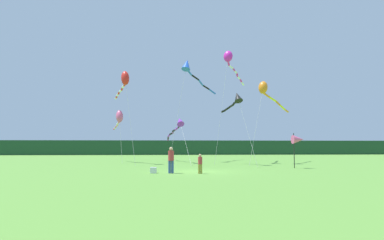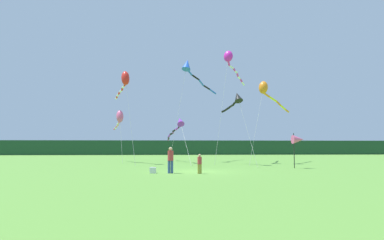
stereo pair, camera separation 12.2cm
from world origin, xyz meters
name	(u,v)px [view 1 (the left image)]	position (x,y,z in m)	size (l,w,h in m)	color
ground_plane	(199,172)	(0.00, 0.00, 0.00)	(120.00, 120.00, 0.00)	#5B9338
distant_treeline	(177,148)	(0.00, 45.00, 1.45)	(108.00, 3.20, 2.90)	#1E4228
person_adult	(171,159)	(-1.90, -1.25, 0.93)	(0.37, 0.37, 1.66)	#334C8C
person_child	(200,163)	(-0.08, -1.65, 0.68)	(0.27, 0.27, 1.23)	olive
cooler_box	(153,170)	(-3.02, -1.02, 0.18)	(0.40, 0.41, 0.37)	silver
banner_flag_pole	(298,140)	(8.10, 2.75, 2.23)	(0.90, 0.70, 2.74)	black
kite_blue	(189,68)	(0.36, 14.49, 10.64)	(6.13, 9.24, 11.70)	#B2B2B2
kite_orange	(266,91)	(7.87, 9.95, 7.34)	(6.78, 8.00, 8.36)	#B2B2B2
kite_red	(124,80)	(-6.39, 10.06, 8.23)	(2.97, 6.71, 9.20)	#B2B2B2
kite_black	(236,99)	(4.25, 7.52, 6.12)	(1.97, 6.17, 6.87)	#B2B2B2
kite_purple	(177,125)	(-1.07, 12.30, 3.92)	(2.14, 11.32, 4.88)	#B2B2B2
kite_magenta	(230,61)	(4.41, 11.11, 10.72)	(5.03, 8.96, 11.66)	#B2B2B2
kite_rainbow	(119,118)	(-7.32, 13.35, 4.80)	(1.82, 5.11, 5.69)	#B2B2B2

